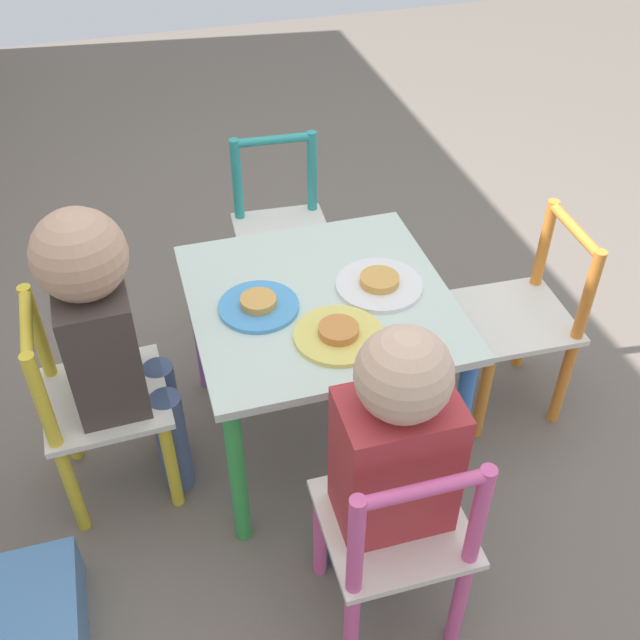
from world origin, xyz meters
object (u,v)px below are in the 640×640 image
chair_orange (522,321)px  child_back (107,331)px  child_left (389,453)px  chair_pink (395,539)px  plate_left (338,334)px  kids_table (320,320)px  chair_yellow (96,406)px  plate_back (259,305)px  storage_bin (16,631)px  plate_front (379,284)px  chair_teal (282,235)px

chair_orange → child_back: bearing=-88.0°
chair_orange → child_left: child_left is taller
chair_pink → plate_left: bearing=-90.2°
kids_table → chair_orange: bearing=-92.2°
chair_yellow → plate_back: bearing=-89.2°
kids_table → storage_bin: 0.87m
kids_table → child_back: (-0.02, 0.45, 0.09)m
chair_yellow → storage_bin: (-0.36, 0.21, -0.20)m
child_left → plate_front: bearing=-106.8°
plate_left → storage_bin: (-0.24, 0.72, -0.38)m
storage_bin → child_back: bearing=-36.5°
chair_orange → plate_front: chair_orange is taller
chair_yellow → chair_orange: same height
plate_back → chair_teal: bearing=-18.4°
plate_back → kids_table: bearing=-90.0°
child_left → plate_back: size_ratio=4.15×
plate_left → storage_bin: plate_left is taller
chair_pink → plate_left: chair_pink is taller
plate_back → plate_front: 0.27m
child_back → plate_front: size_ratio=3.82×
child_left → chair_yellow: bearing=-39.8°
child_left → storage_bin: size_ratio=2.50×
kids_table → child_left: 0.45m
kids_table → chair_pink: bearing=179.5°
child_back → plate_back: 0.31m
kids_table → storage_bin: kids_table is taller
chair_orange → child_back: (0.00, 0.96, 0.20)m
plate_left → plate_back: bearing=45.0°
child_back → chair_orange: bearing=-92.2°
chair_pink → child_back: (0.49, 0.44, 0.20)m
chair_pink → chair_yellow: (0.49, 0.50, 0.00)m
plate_left → plate_back: same height
chair_orange → child_left: size_ratio=0.73×
plate_left → child_left: bearing=179.2°
plate_left → plate_back: size_ratio=1.07×
chair_teal → child_left: 0.97m
chair_orange → storage_bin: bearing=-71.5°
chair_pink → storage_bin: bearing=-10.0°
kids_table → chair_orange: chair_orange is taller
child_back → plate_front: child_back is taller
chair_teal → chair_orange: bearing=-44.2°
plate_left → plate_front: size_ratio=0.96×
kids_table → child_back: 0.46m
plate_front → storage_bin: (-0.38, 0.85, -0.38)m
chair_pink → chair_teal: bearing=-91.6°
chair_pink → plate_back: (0.51, 0.13, 0.18)m
child_left → plate_back: (0.45, 0.13, 0.01)m
storage_bin → chair_pink: bearing=-100.5°
kids_table → chair_pink: 0.52m
child_back → plate_back: (0.02, -0.31, -0.02)m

